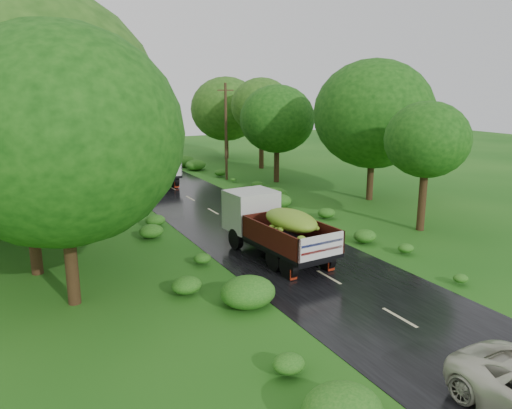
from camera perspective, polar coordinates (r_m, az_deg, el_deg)
ground at (r=17.62m, az=16.09°, el=-12.35°), size 120.00×120.00×0.00m
road at (r=21.16m, az=6.74°, el=-7.38°), size 6.50×80.00×0.02m
road_lines at (r=21.94m, az=5.27°, el=-6.54°), size 0.12×69.60×0.00m
truck_near at (r=22.22m, az=1.97°, el=-2.21°), size 2.67×6.46×2.66m
truck_far at (r=39.89m, az=-12.38°, el=4.81°), size 3.03×7.23×2.97m
utility_pole at (r=40.09m, az=-3.45°, el=8.41°), size 1.34×0.22×7.66m
trees_left at (r=31.82m, az=-26.25°, el=10.60°), size 7.43×34.32×9.52m
trees_right at (r=40.08m, az=4.05°, el=10.24°), size 6.12×32.23×7.45m
shrubs at (r=28.58m, az=-3.38°, el=-1.02°), size 11.90×44.00×0.70m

